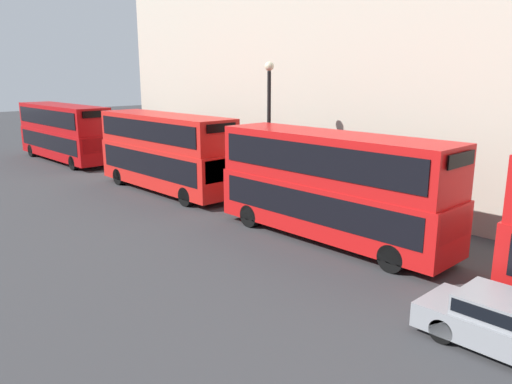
{
  "coord_description": "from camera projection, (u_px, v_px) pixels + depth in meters",
  "views": [
    {
      "loc": [
        -13.85,
        5.56,
        6.64
      ],
      "look_at": [
        0.48,
        20.73,
        1.65
      ],
      "focal_mm": 35.0,
      "sensor_mm": 36.0,
      "label": 1
    }
  ],
  "objects": [
    {
      "name": "street_lamp",
      "position": [
        269.0,
        121.0,
        24.12
      ],
      "size": [
        0.44,
        0.44,
        7.17
      ],
      "color": "black",
      "rests_on": "ground"
    },
    {
      "name": "bus_second_in_queue",
      "position": [
        331.0,
        183.0,
        19.78
      ],
      "size": [
        2.59,
        10.32,
        4.35
      ],
      "color": "red",
      "rests_on": "ground"
    },
    {
      "name": "bus_third_in_queue",
      "position": [
        165.0,
        150.0,
        28.15
      ],
      "size": [
        2.59,
        10.14,
        4.39
      ],
      "color": "red",
      "rests_on": "ground"
    },
    {
      "name": "pedestrian",
      "position": [
        120.0,
        151.0,
        38.01
      ],
      "size": [
        0.36,
        0.36,
        1.79
      ],
      "color": "#334C6B",
      "rests_on": "ground"
    },
    {
      "name": "bus_trailing",
      "position": [
        63.0,
        130.0,
        38.01
      ],
      "size": [
        2.59,
        11.12,
        4.3
      ],
      "color": "#B20C0F",
      "rests_on": "ground"
    }
  ]
}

